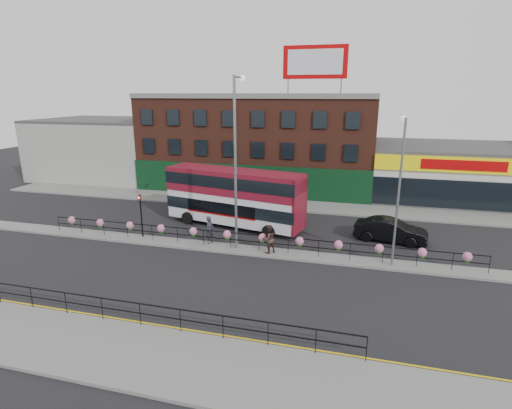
% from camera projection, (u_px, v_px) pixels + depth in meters
% --- Properties ---
extents(ground, '(120.00, 120.00, 0.00)m').
position_uv_depth(ground, '(245.00, 251.00, 27.29)').
color(ground, black).
rests_on(ground, ground).
extents(south_pavement, '(60.00, 4.00, 0.15)m').
position_uv_depth(south_pavement, '(161.00, 359.00, 16.11)').
color(south_pavement, slate).
rests_on(south_pavement, ground).
extents(north_pavement, '(60.00, 4.00, 0.15)m').
position_uv_depth(north_pavement, '(280.00, 204.00, 38.44)').
color(north_pavement, slate).
rests_on(north_pavement, ground).
extents(median, '(60.00, 1.60, 0.15)m').
position_uv_depth(median, '(245.00, 250.00, 27.27)').
color(median, slate).
rests_on(median, ground).
extents(yellow_line_inner, '(60.00, 0.10, 0.01)m').
position_uv_depth(yellow_line_inner, '(185.00, 329.00, 18.26)').
color(yellow_line_inner, gold).
rests_on(yellow_line_inner, ground).
extents(yellow_line_outer, '(60.00, 0.10, 0.01)m').
position_uv_depth(yellow_line_outer, '(183.00, 331.00, 18.10)').
color(yellow_line_outer, gold).
rests_on(yellow_line_outer, ground).
extents(brick_building, '(25.00, 12.21, 10.30)m').
position_uv_depth(brick_building, '(260.00, 141.00, 45.47)').
color(brick_building, brown).
rests_on(brick_building, ground).
extents(supermarket, '(15.00, 12.25, 5.30)m').
position_uv_depth(supermarket, '(448.00, 171.00, 41.14)').
color(supermarket, silver).
rests_on(supermarket, ground).
extents(warehouse_west, '(15.50, 12.00, 7.30)m').
position_uv_depth(warehouse_west, '(107.00, 148.00, 50.91)').
color(warehouse_west, '#979793').
rests_on(warehouse_west, ground).
extents(billboard, '(6.00, 0.29, 4.40)m').
position_uv_depth(billboard, '(315.00, 62.00, 37.06)').
color(billboard, '#AF0406').
rests_on(billboard, brick_building).
extents(median_railing, '(30.04, 0.56, 1.23)m').
position_uv_depth(median_railing, '(245.00, 237.00, 27.01)').
color(median_railing, black).
rests_on(median_railing, median).
extents(south_railing, '(20.04, 0.05, 1.12)m').
position_uv_depth(south_railing, '(140.00, 309.00, 18.13)').
color(south_railing, black).
rests_on(south_railing, south_pavement).
extents(double_decker_bus, '(11.71, 5.04, 4.61)m').
position_uv_depth(double_decker_bus, '(234.00, 192.00, 31.67)').
color(double_decker_bus, silver).
rests_on(double_decker_bus, ground).
extents(car, '(3.34, 5.63, 1.68)m').
position_uv_depth(car, '(391.00, 230.00, 28.86)').
color(car, black).
rests_on(car, ground).
extents(pedestrian_a, '(0.90, 0.75, 1.97)m').
position_uv_depth(pedestrian_a, '(210.00, 230.00, 28.09)').
color(pedestrian_a, '#23232E').
rests_on(pedestrian_a, median).
extents(pedestrian_b, '(1.68, 1.68, 1.95)m').
position_uv_depth(pedestrian_b, '(269.00, 239.00, 26.39)').
color(pedestrian_b, '#3C2822').
rests_on(pedestrian_b, median).
extents(lamp_column_west, '(0.41, 2.00, 11.40)m').
position_uv_depth(lamp_column_west, '(236.00, 149.00, 25.94)').
color(lamp_column_west, slate).
rests_on(lamp_column_west, median).
extents(lamp_column_east, '(0.32, 1.58, 8.99)m').
position_uv_depth(lamp_column_east, '(400.00, 180.00, 23.49)').
color(lamp_column_east, slate).
rests_on(lamp_column_east, median).
extents(traffic_light_median, '(0.15, 0.28, 3.65)m').
position_uv_depth(traffic_light_median, '(141.00, 207.00, 28.97)').
color(traffic_light_median, black).
rests_on(traffic_light_median, median).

